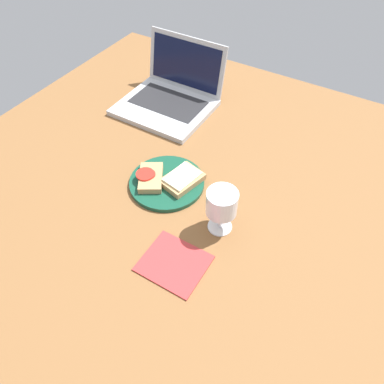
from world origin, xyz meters
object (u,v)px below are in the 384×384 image
(sandwich_with_tomato, at_px, (150,177))
(napkin, at_px, (174,263))
(sandwich_with_cheese, at_px, (182,179))
(laptop, at_px, (170,96))
(plate, at_px, (167,183))
(wine_glass, at_px, (222,205))

(sandwich_with_tomato, height_order, napkin, sandwich_with_tomato)
(sandwich_with_cheese, distance_m, laptop, 0.40)
(sandwich_with_cheese, distance_m, napkin, 0.26)
(laptop, bearing_deg, napkin, -56.16)
(laptop, distance_m, napkin, 0.66)
(plate, distance_m, laptop, 0.39)
(sandwich_with_cheese, bearing_deg, laptop, 128.06)
(wine_glass, bearing_deg, plate, 164.05)
(sandwich_with_cheese, relative_size, napkin, 0.85)
(sandwich_with_cheese, relative_size, wine_glass, 1.00)
(napkin, bearing_deg, sandwich_with_tomato, 136.63)
(sandwich_with_cheese, relative_size, sandwich_with_tomato, 1.02)
(plate, relative_size, sandwich_with_cheese, 1.67)
(laptop, bearing_deg, sandwich_with_tomato, -65.15)
(plate, relative_size, napkin, 1.41)
(laptop, height_order, napkin, laptop)
(plate, distance_m, sandwich_with_tomato, 0.05)
(sandwich_with_tomato, distance_m, laptop, 0.39)
(plate, bearing_deg, laptop, 121.64)
(sandwich_with_cheese, height_order, sandwich_with_tomato, same)
(napkin, bearing_deg, sandwich_with_cheese, 117.34)
(plate, height_order, napkin, plate)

